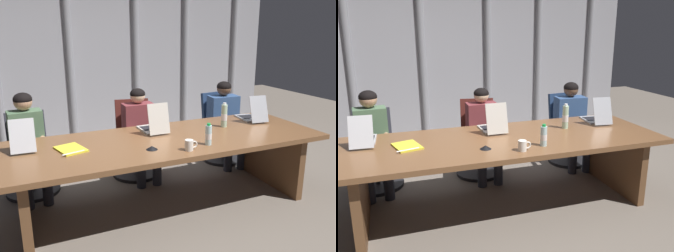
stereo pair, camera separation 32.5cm
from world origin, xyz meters
The scene contains 17 objects.
ground_plane centered at (0.00, 0.00, 0.00)m, with size 12.55×12.55×0.00m, color #6B6056.
conference_table centered at (0.00, 0.00, 0.59)m, with size 3.28×1.15×0.75m.
curtain_backdrop centered at (0.00, 2.70, 1.34)m, with size 6.27×0.17×2.67m.
laptop_left_end centered at (-1.33, 0.29, 0.81)m, with size 0.23×0.47×0.30m.
laptop_left_mid centered at (-0.02, 0.29, 0.82)m, with size 0.24×0.43×0.34m.
laptop_center centered at (1.26, 0.26, 0.82)m, with size 0.26×0.46×0.32m.
office_chair_left_end centered at (-1.28, 0.98, 0.34)m, with size 0.60×0.60×0.91m.
office_chair_left_mid centered at (-0.01, 0.98, 0.35)m, with size 0.60×0.61×0.95m.
office_chair_center centered at (1.30, 0.99, 0.35)m, with size 0.60×0.60×0.95m.
person_left_end centered at (-1.28, 0.83, 0.66)m, with size 0.40×0.57×1.17m.
person_left_mid centered at (0.02, 0.82, 0.64)m, with size 0.39×0.55×1.13m.
person_center centered at (1.26, 0.83, 0.65)m, with size 0.44×0.57×1.14m.
water_bottle_primary centered at (0.30, -0.34, 0.85)m, with size 0.06×0.06×0.21m.
water_bottle_secondary centered at (0.78, 0.14, 0.88)m, with size 0.07×0.07×0.28m.
coffee_mug_near centered at (0.06, -0.41, 0.80)m, with size 0.13×0.08×0.10m.
conference_mic_left_side centered at (-0.25, -0.25, 0.77)m, with size 0.11×0.11×0.04m, color black.
spiral_notepad centered at (-0.94, 0.04, 0.76)m, with size 0.29×0.35×0.03m.
Camera 1 is at (-1.37, -3.12, 1.84)m, focal length 37.67 mm.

